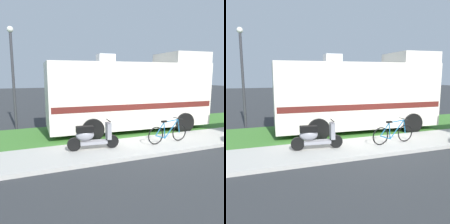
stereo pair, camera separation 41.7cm
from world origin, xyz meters
TOP-DOWN VIEW (x-y plane):
  - ground_plane at (0.00, 0.00)m, footprint 80.00×80.00m
  - sidewalk at (0.00, -1.20)m, footprint 24.00×2.00m
  - grass_strip at (0.00, 1.50)m, footprint 24.00×3.40m
  - motorhome_rv at (-0.11, 1.30)m, footprint 7.31×2.78m
  - scooter at (-2.71, -1.05)m, footprint 1.72×0.51m
  - bicycle at (0.10, -1.32)m, footprint 1.71×0.52m
  - pickup_truck_near at (0.89, 6.09)m, footprint 5.73×2.16m
  - street_lamp_post at (-5.02, 3.60)m, footprint 0.28×0.28m

SIDE VIEW (x-z plane):
  - ground_plane at x=0.00m, z-range 0.00..0.00m
  - grass_strip at x=0.00m, z-range 0.00..0.08m
  - sidewalk at x=0.00m, z-range 0.00..0.12m
  - bicycle at x=0.10m, z-range 0.05..0.92m
  - scooter at x=-2.71m, z-range 0.09..1.06m
  - pickup_truck_near at x=0.89m, z-range 0.06..1.85m
  - motorhome_rv at x=-0.11m, z-range -0.09..3.49m
  - street_lamp_post at x=-5.02m, z-range 0.47..5.18m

